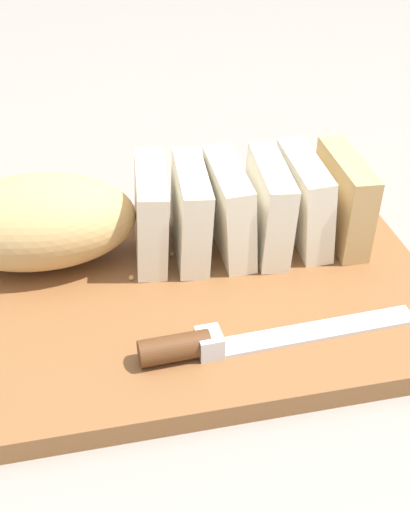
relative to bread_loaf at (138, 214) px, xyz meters
name	(u,v)px	position (x,y,z in m)	size (l,w,h in m)	color
ground_plane	(205,299)	(0.05, -0.06, -0.06)	(3.00, 3.00, 0.00)	gray
cutting_board	(205,291)	(0.05, -0.06, -0.05)	(0.42, 0.31, 0.02)	brown
bread_loaf	(138,214)	(0.00, 0.00, 0.00)	(0.41, 0.15, 0.09)	tan
bread_knife	(216,343)	(0.04, -0.16, -0.03)	(0.24, 0.02, 0.02)	silver
crumb_near_knife	(131,278)	(-0.02, -0.04, -0.04)	(0.00, 0.00, 0.00)	tan
crumb_near_loaf	(172,255)	(0.03, -0.02, -0.04)	(0.00, 0.00, 0.00)	tan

